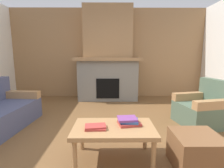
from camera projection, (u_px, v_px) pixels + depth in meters
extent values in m
plane|color=brown|center=(106.00, 140.00, 2.66)|extent=(9.00, 9.00, 0.00)
cube|color=#997047|center=(108.00, 54.00, 5.40)|extent=(6.00, 0.12, 2.70)
cube|color=gray|center=(108.00, 80.00, 5.13)|extent=(1.70, 0.70, 1.15)
cube|color=black|center=(108.00, 88.00, 4.83)|extent=(0.64, 0.08, 0.56)
cube|color=#997047|center=(108.00, 59.00, 4.98)|extent=(1.90, 0.82, 0.08)
cube|color=#997047|center=(108.00, 32.00, 5.00)|extent=(1.40, 0.50, 1.47)
cube|color=#A87A4C|center=(20.00, 95.00, 3.65)|extent=(0.85, 0.23, 0.15)
cube|color=#4C604C|center=(200.00, 114.00, 3.25)|extent=(0.90, 0.90, 0.40)
cube|color=#4C604C|center=(216.00, 91.00, 3.24)|extent=(0.29, 0.77, 0.45)
cube|color=#A87A4C|center=(190.00, 96.00, 3.50)|extent=(0.77, 0.29, 0.15)
cube|color=#A87A4C|center=(214.00, 105.00, 2.91)|extent=(0.77, 0.29, 0.15)
cube|color=#A87A4C|center=(114.00, 129.00, 2.12)|extent=(1.00, 0.60, 0.05)
cylinder|color=#A87A4C|center=(75.00, 156.00, 1.91)|extent=(0.06, 0.06, 0.38)
cylinder|color=#A87A4C|center=(154.00, 156.00, 1.92)|extent=(0.06, 0.06, 0.38)
cylinder|color=#A87A4C|center=(82.00, 136.00, 2.39)|extent=(0.06, 0.06, 0.38)
cylinder|color=#A87A4C|center=(145.00, 136.00, 2.39)|extent=(0.06, 0.06, 0.38)
cube|color=brown|center=(196.00, 151.00, 1.99)|extent=(0.52, 0.52, 0.40)
cube|color=#B23833|center=(96.00, 128.00, 2.06)|extent=(0.25, 0.19, 0.02)
cube|color=#B23833|center=(95.00, 126.00, 2.06)|extent=(0.26, 0.19, 0.02)
cube|color=#B23833|center=(129.00, 123.00, 2.18)|extent=(0.30, 0.25, 0.03)
cube|color=#335699|center=(129.00, 121.00, 2.18)|extent=(0.24, 0.21, 0.03)
cube|color=#7A3D84|center=(127.00, 119.00, 2.18)|extent=(0.25, 0.22, 0.03)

